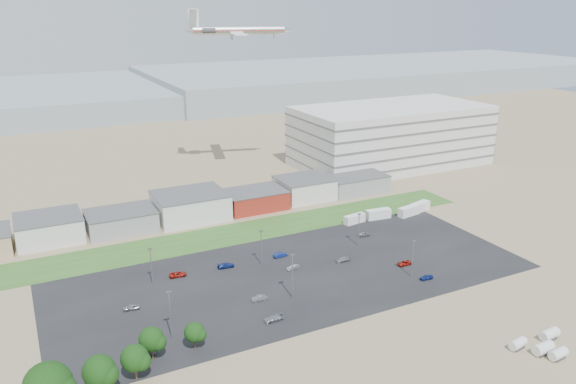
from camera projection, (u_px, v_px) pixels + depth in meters
ground at (315, 317)px, 122.97m from camera, size 700.00×700.00×0.00m
parking_lot at (294, 275)px, 142.05m from camera, size 120.00×50.00×0.01m
grass_strip at (230, 235)px, 167.04m from camera, size 160.00×16.00×0.02m
hills_backdrop at (150, 94)px, 405.60m from camera, size 700.00×200.00×9.00m
building_row at (156, 211)px, 174.62m from camera, size 170.00×20.00×8.00m
parking_garage at (391, 135)px, 237.96m from camera, size 80.00×40.00×25.00m
storage_tank_nw at (518, 344)px, 111.12m from camera, size 4.07×2.49×2.29m
storage_tank_ne at (549, 334)px, 114.13m from camera, size 4.35×2.39×2.53m
storage_tank_sw at (543, 348)px, 109.40m from camera, size 4.43×2.35×2.60m
storage_tank_se at (558, 354)px, 107.86m from camera, size 3.98×2.20×2.31m
box_trailer_a at (355, 219)px, 175.56m from camera, size 7.44×3.17×2.70m
box_trailer_b at (378, 214)px, 179.29m from camera, size 8.36×3.39×3.05m
box_trailer_c at (409, 211)px, 181.95m from camera, size 8.29×3.82×2.99m
box_trailer_d at (420, 207)px, 185.60m from camera, size 8.51×4.54×3.05m
tree_left at (99, 374)px, 96.39m from camera, size 6.11×6.11×9.16m
tree_mid at (135, 361)px, 100.93m from camera, size 5.39×5.39×8.09m
tree_right at (152, 342)px, 106.90m from camera, size 5.19×5.19×7.79m
tree_near at (194, 334)px, 110.43m from camera, size 4.36×4.36×6.55m
lightpole_front_l at (170, 315)px, 113.42m from camera, size 1.25×0.52×10.58m
lightpole_front_m at (292, 276)px, 129.34m from camera, size 1.29×0.54×10.98m
lightpole_front_r at (412, 259)px, 139.88m from camera, size 1.13×0.47×9.64m
lightpole_back_l at (151, 267)px, 135.53m from camera, size 1.14×0.47×9.67m
lightpole_back_m at (261, 248)px, 146.05m from camera, size 1.15×0.48×9.79m
lightpole_back_r at (359, 230)px, 157.90m from camera, size 1.14×0.47×9.68m
airliner at (239, 30)px, 209.47m from camera, size 47.54×37.96×12.34m
parked_car_0 at (404, 263)px, 147.24m from camera, size 4.04×1.94×1.11m
parked_car_2 at (426, 277)px, 139.47m from camera, size 3.54×1.60×1.18m
parked_car_3 at (273, 318)px, 121.05m from camera, size 4.36×1.86×1.25m
parked_car_4 at (259, 298)px, 129.61m from camera, size 3.70×1.52×1.19m
parked_car_5 at (131, 307)px, 125.52m from camera, size 3.83×1.96×1.25m
parked_car_6 at (226, 265)px, 145.79m from camera, size 4.50×2.11×1.27m
parked_car_7 at (293, 267)px, 144.75m from camera, size 3.54×1.45×1.14m
parked_car_8 at (364, 234)px, 165.68m from camera, size 3.77×1.86×1.24m
parked_car_9 at (178, 274)px, 140.95m from camera, size 4.54×2.45×1.21m
parked_car_10 at (146, 353)px, 109.05m from camera, size 3.89×1.58×1.13m
parked_car_11 at (280, 255)px, 151.98m from camera, size 4.10×1.71×1.32m
parked_car_12 at (343, 260)px, 149.24m from camera, size 4.12×1.75×1.18m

